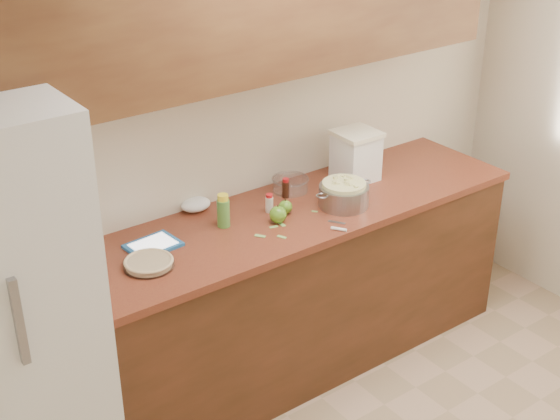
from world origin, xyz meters
TOP-DOWN VIEW (x-y plane):
  - room_shell at (0.00, 0.00)m, footprint 3.60×3.60m
  - counter_run at (0.00, 1.48)m, footprint 2.64×0.68m
  - pie at (-0.77, 1.42)m, footprint 0.22×0.22m
  - colander at (0.31, 1.37)m, footprint 0.34×0.25m
  - flour_canister at (0.58, 1.59)m, footprint 0.23×0.23m
  - tablet at (-0.67, 1.56)m, footprint 0.25×0.20m
  - paring_knife at (0.13, 1.19)m, footprint 0.10×0.15m
  - lemon_bottle at (-0.30, 1.54)m, footprint 0.06×0.06m
  - cinnamon_shaker at (-0.03, 1.54)m, footprint 0.04×0.04m
  - vanilla_bottle at (0.13, 1.62)m, footprint 0.04×0.04m
  - mixing_bowl at (0.20, 1.67)m, footprint 0.20×0.20m
  - paper_towel at (-0.32, 1.77)m, footprint 0.17×0.14m
  - apple_left at (-0.07, 1.42)m, footprint 0.08×0.08m
  - apple_center at (0.02, 1.48)m, footprint 0.07×0.07m
  - peel_a at (-0.11, 1.39)m, footprint 0.04×0.03m
  - peel_b at (-0.14, 1.29)m, footprint 0.03×0.05m
  - peel_c at (0.15, 1.40)m, footprint 0.03×0.03m
  - peel_d at (0.24, 1.39)m, footprint 0.03×0.03m
  - peel_e at (-0.22, 1.36)m, footprint 0.05×0.05m
  - peel_f at (-0.06, 1.39)m, footprint 0.03×0.05m

SIDE VIEW (x-z plane):
  - counter_run at x=0.00m, z-range 0.00..0.92m
  - peel_a at x=-0.11m, z-range 0.92..0.92m
  - peel_b at x=-0.14m, z-range 0.92..0.92m
  - peel_c at x=0.15m, z-range 0.92..0.92m
  - peel_d at x=0.24m, z-range 0.92..0.92m
  - peel_e at x=-0.22m, z-range 0.92..0.92m
  - peel_f at x=-0.06m, z-range 0.92..0.92m
  - paring_knife at x=0.13m, z-range 0.92..0.93m
  - tablet at x=-0.67m, z-range 0.92..0.94m
  - pie at x=-0.77m, z-range 0.92..0.96m
  - paper_towel at x=-0.32m, z-range 0.92..0.98m
  - apple_center at x=0.02m, z-range 0.91..1.00m
  - mixing_bowl at x=0.20m, z-range 0.92..1.00m
  - apple_left at x=-0.07m, z-range 0.91..1.01m
  - cinnamon_shaker at x=-0.03m, z-range 0.92..1.01m
  - vanilla_bottle at x=0.13m, z-range 0.92..1.02m
  - colander at x=0.31m, z-range 0.92..1.04m
  - lemon_bottle at x=-0.30m, z-range 0.92..1.08m
  - flour_canister at x=0.58m, z-range 0.92..1.19m
  - room_shell at x=0.00m, z-range -0.50..3.10m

